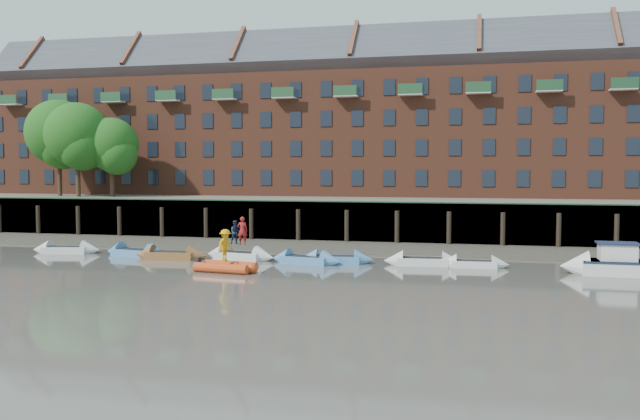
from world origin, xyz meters
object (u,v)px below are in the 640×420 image
(rowboat_4, at_px, (306,260))
(rowboat_7, at_px, (474,264))
(rowboat_0, at_px, (66,250))
(rowboat_2, at_px, (171,255))
(rowboat_3, at_px, (240,256))
(person_rower_a, at_px, (242,231))
(rowboat_6, at_px, (423,261))
(person_rower_b, at_px, (236,232))
(rib_tender, at_px, (228,267))
(person_rib_crew, at_px, (225,245))
(rowboat_1, at_px, (136,253))
(motor_launch, at_px, (606,264))
(rowboat_5, at_px, (336,259))

(rowboat_4, distance_m, rowboat_7, 10.21)
(rowboat_0, xyz_separation_m, rowboat_2, (8.48, -1.12, 0.01))
(rowboat_3, relative_size, person_rower_a, 2.80)
(rowboat_6, xyz_separation_m, person_rower_b, (-12.12, 0.07, 1.50))
(rowboat_4, relative_size, person_rower_a, 2.65)
(rowboat_4, height_order, rib_tender, rowboat_4)
(rowboat_0, height_order, rowboat_4, rowboat_0)
(rowboat_2, xyz_separation_m, rowboat_3, (4.43, 0.83, 0.00))
(rib_tender, xyz_separation_m, person_rib_crew, (-0.15, -0.01, 1.24))
(rowboat_1, distance_m, rowboat_4, 12.05)
(rowboat_3, xyz_separation_m, motor_launch, (22.06, -1.19, 0.34))
(rib_tender, relative_size, person_rib_crew, 2.02)
(rowboat_2, bearing_deg, rowboat_0, 168.77)
(motor_launch, bearing_deg, person_rower_b, -2.88)
(rowboat_0, xyz_separation_m, rib_tender, (14.06, -5.35, 0.03))
(rowboat_0, height_order, person_rower_b, person_rower_b)
(rowboat_2, xyz_separation_m, rib_tender, (5.58, -4.24, 0.02))
(rowboat_4, bearing_deg, rowboat_6, 18.50)
(rowboat_1, bearing_deg, rowboat_6, 12.52)
(rowboat_5, bearing_deg, rib_tender, -143.36)
(rowboat_0, relative_size, rowboat_4, 1.01)
(person_rower_a, bearing_deg, rowboat_6, 171.24)
(rowboat_4, bearing_deg, rowboat_7, 15.21)
(rowboat_2, distance_m, rowboat_4, 9.11)
(rowboat_1, relative_size, motor_launch, 0.90)
(person_rower_a, xyz_separation_m, person_rib_crew, (0.84, -5.17, -0.36))
(rib_tender, bearing_deg, rowboat_7, 27.92)
(rowboat_1, distance_m, motor_launch, 29.43)
(rowboat_3, bearing_deg, rowboat_0, -170.97)
(rowboat_6, height_order, person_rower_a, person_rower_a)
(rowboat_5, height_order, person_rower_b, person_rower_b)
(rowboat_5, distance_m, rowboat_6, 5.36)
(rowboat_0, distance_m, rowboat_1, 5.57)
(rowboat_5, bearing_deg, rowboat_1, 173.84)
(rowboat_3, distance_m, rowboat_7, 14.85)
(rowboat_2, relative_size, motor_launch, 0.89)
(rowboat_1, xyz_separation_m, rowboat_5, (13.79, -0.06, -0.01))
(motor_launch, bearing_deg, rowboat_4, -0.45)
(rowboat_1, height_order, rib_tender, rowboat_1)
(rowboat_1, xyz_separation_m, rowboat_4, (12.03, -0.71, -0.01))
(motor_launch, relative_size, person_rower_b, 3.62)
(rowboat_0, xyz_separation_m, motor_launch, (34.96, -1.47, 0.35))
(rowboat_3, bearing_deg, person_rower_a, 40.76)
(rowboat_0, distance_m, person_rower_a, 13.17)
(rowboat_3, height_order, rowboat_6, rowboat_3)
(rowboat_2, relative_size, rowboat_7, 1.20)
(rowboat_1, xyz_separation_m, person_rower_a, (7.51, 0.25, 1.63))
(rib_tender, relative_size, person_rower_b, 2.40)
(person_rower_b, bearing_deg, rowboat_3, -58.44)
(rowboat_1, xyz_separation_m, person_rower_b, (7.02, 0.33, 1.50))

